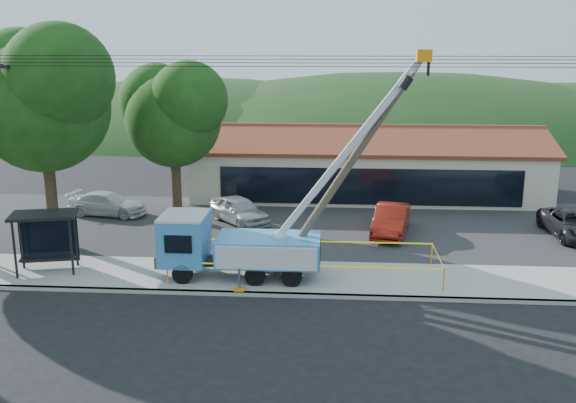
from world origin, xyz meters
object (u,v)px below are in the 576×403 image
Objects in this scene: bus_shelter at (45,228)px; car_silver at (240,224)px; utility_truck at (237,243)px; leaning_pole at (353,159)px; car_red at (390,236)px; car_dark at (572,239)px; car_white at (109,216)px.

bus_shelter reaches higher than car_silver.
leaning_pole is at bearing 3.18° from utility_truck.
leaning_pole is 3.11× the size of bus_shelter.
car_silver is 0.94× the size of car_red.
leaning_pole reaches higher than bus_shelter.
car_silver is at bearing 171.82° from car_dark.
car_silver is (-1.13, 8.38, -1.64)m from utility_truck.
car_white is at bearing -177.98° from car_red.
car_silver is at bearing -179.19° from car_red.
bus_shelter is (-8.35, 0.14, 0.42)m from utility_truck.
car_white is at bearing 170.72° from car_dark.
bus_shelter is at bearing -167.26° from car_white.
leaning_pole is at bearing -13.01° from bus_shelter.
car_silver is 8.33m from car_red.
car_red is (2.27, 6.57, -5.22)m from leaning_pole.
leaning_pole is at bearing -114.96° from car_white.
car_dark is at bearing 1.84° from bus_shelter.
car_dark is (17.48, -1.43, 0.00)m from car_silver.
car_dark is at bearing 30.01° from leaning_pole.
utility_truck is 13.18m from car_white.
car_silver is at bearing 126.12° from leaning_pole.
utility_truck is 9.96m from car_red.
bus_shelter is at bearing -179.44° from leaning_pole.
car_red is 9.29m from car_dark.
utility_truck reaches higher than car_dark.
car_red is (7.05, 6.83, -1.64)m from utility_truck.
car_red reaches higher than car_white.
car_dark reaches higher than car_white.
bus_shelter is at bearing 179.06° from utility_truck.
utility_truck reaches higher than car_red.
leaning_pole is 17.38m from car_white.
utility_truck is 2.40× the size of car_red.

